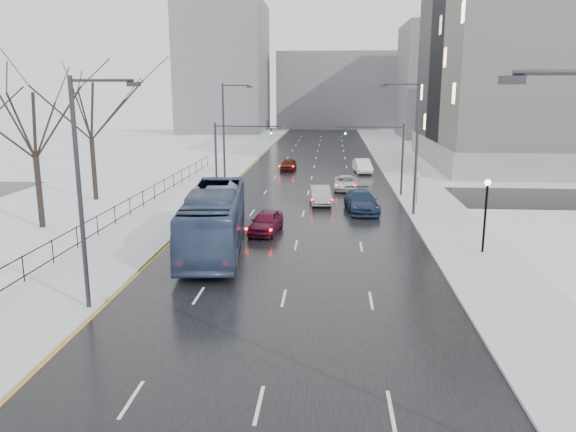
% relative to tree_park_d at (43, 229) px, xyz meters
% --- Properties ---
extents(road, '(16.00, 150.00, 0.04)m').
position_rel_tree_park_d_xyz_m(road, '(17.80, 26.00, 0.02)').
color(road, black).
rests_on(road, ground).
extents(cross_road, '(130.00, 10.00, 0.04)m').
position_rel_tree_park_d_xyz_m(cross_road, '(17.80, 14.00, 0.02)').
color(cross_road, black).
rests_on(cross_road, ground).
extents(sidewalk_left, '(5.00, 150.00, 0.16)m').
position_rel_tree_park_d_xyz_m(sidewalk_left, '(7.30, 26.00, 0.08)').
color(sidewalk_left, silver).
rests_on(sidewalk_left, ground).
extents(sidewalk_right, '(5.00, 150.00, 0.16)m').
position_rel_tree_park_d_xyz_m(sidewalk_right, '(28.30, 26.00, 0.08)').
color(sidewalk_right, silver).
rests_on(sidewalk_right, ground).
extents(park_strip, '(14.00, 150.00, 0.12)m').
position_rel_tree_park_d_xyz_m(park_strip, '(-2.20, 26.00, 0.06)').
color(park_strip, white).
rests_on(park_strip, ground).
extents(tree_park_d, '(8.75, 8.75, 12.50)m').
position_rel_tree_park_d_xyz_m(tree_park_d, '(0.00, 0.00, 0.00)').
color(tree_park_d, black).
rests_on(tree_park_d, ground).
extents(tree_park_e, '(9.45, 9.45, 13.50)m').
position_rel_tree_park_d_xyz_m(tree_park_e, '(-0.40, 10.00, 0.00)').
color(tree_park_e, black).
rests_on(tree_park_e, ground).
extents(iron_fence, '(0.06, 70.00, 1.30)m').
position_rel_tree_park_d_xyz_m(iron_fence, '(4.80, -4.00, 0.91)').
color(iron_fence, black).
rests_on(iron_fence, sidewalk_left).
extents(streetlight_r_mid, '(2.95, 0.25, 10.00)m').
position_rel_tree_park_d_xyz_m(streetlight_r_mid, '(25.97, 6.00, 5.62)').
color(streetlight_r_mid, '#2D2D33').
rests_on(streetlight_r_mid, ground).
extents(streetlight_l_near, '(2.95, 0.25, 10.00)m').
position_rel_tree_park_d_xyz_m(streetlight_l_near, '(9.63, -14.00, 5.62)').
color(streetlight_l_near, '#2D2D33').
rests_on(streetlight_l_near, ground).
extents(streetlight_l_far, '(2.95, 0.25, 10.00)m').
position_rel_tree_park_d_xyz_m(streetlight_l_far, '(9.63, 18.00, 5.62)').
color(streetlight_l_far, '#2D2D33').
rests_on(streetlight_l_far, ground).
extents(lamppost_r_mid, '(0.36, 0.36, 4.28)m').
position_rel_tree_park_d_xyz_m(lamppost_r_mid, '(28.80, -4.00, 2.94)').
color(lamppost_r_mid, black).
rests_on(lamppost_r_mid, sidewalk_right).
extents(mast_signal_right, '(6.10, 0.33, 6.50)m').
position_rel_tree_park_d_xyz_m(mast_signal_right, '(25.13, 14.00, 4.11)').
color(mast_signal_right, '#2D2D33').
rests_on(mast_signal_right, ground).
extents(mast_signal_left, '(6.10, 0.33, 6.50)m').
position_rel_tree_park_d_xyz_m(mast_signal_left, '(10.47, 14.00, 4.11)').
color(mast_signal_left, '#2D2D33').
rests_on(mast_signal_left, ground).
extents(no_uturn_sign, '(0.60, 0.06, 2.70)m').
position_rel_tree_park_d_xyz_m(no_uturn_sign, '(27.00, 10.00, 2.30)').
color(no_uturn_sign, '#2D2D33').
rests_on(no_uturn_sign, sidewalk_right).
extents(bldg_far_right, '(24.00, 20.00, 22.00)m').
position_rel_tree_park_d_xyz_m(bldg_far_right, '(45.80, 81.00, 11.00)').
color(bldg_far_right, slate).
rests_on(bldg_far_right, ground).
extents(bldg_far_left, '(18.00, 22.00, 28.00)m').
position_rel_tree_park_d_xyz_m(bldg_far_left, '(-4.20, 91.00, 14.00)').
color(bldg_far_left, slate).
rests_on(bldg_far_left, ground).
extents(bldg_far_center, '(30.00, 18.00, 18.00)m').
position_rel_tree_park_d_xyz_m(bldg_far_center, '(21.80, 106.00, 9.00)').
color(bldg_far_center, slate).
rests_on(bldg_far_center, ground).
extents(bus, '(4.50, 13.35, 3.65)m').
position_rel_tree_park_d_xyz_m(bus, '(12.97, -4.19, 1.86)').
color(bus, '#384A6E').
rests_on(bus, road).
extents(sedan_center_near, '(2.28, 4.58, 1.50)m').
position_rel_tree_park_d_xyz_m(sedan_center_near, '(15.61, -0.08, 0.79)').
color(sedan_center_near, '#530E29').
rests_on(sedan_center_near, road).
extents(sedan_right_near, '(2.02, 4.72, 1.51)m').
position_rel_tree_park_d_xyz_m(sedan_right_near, '(19.02, 9.98, 0.80)').
color(sedan_right_near, '#9A989C').
rests_on(sedan_right_near, road).
extents(sedan_right_cross, '(2.33, 4.86, 1.34)m').
position_rel_tree_park_d_xyz_m(sedan_right_cross, '(21.30, 16.81, 0.71)').
color(sedan_right_cross, silver).
rests_on(sedan_right_cross, road).
extents(sedan_right_far, '(2.90, 5.84, 1.63)m').
position_rel_tree_park_d_xyz_m(sedan_right_far, '(22.30, 7.07, 0.86)').
color(sedan_right_far, '#162842').
rests_on(sedan_right_far, road).
extents(sedan_center_far, '(1.88, 4.21, 1.41)m').
position_rel_tree_park_d_xyz_m(sedan_center_far, '(14.85, 29.49, 0.74)').
color(sedan_center_far, '#43110B').
rests_on(sedan_center_far, road).
extents(sedan_right_distant, '(2.20, 4.94, 1.58)m').
position_rel_tree_park_d_xyz_m(sedan_right_distant, '(23.48, 28.24, 0.83)').
color(sedan_right_distant, white).
rests_on(sedan_right_distant, road).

